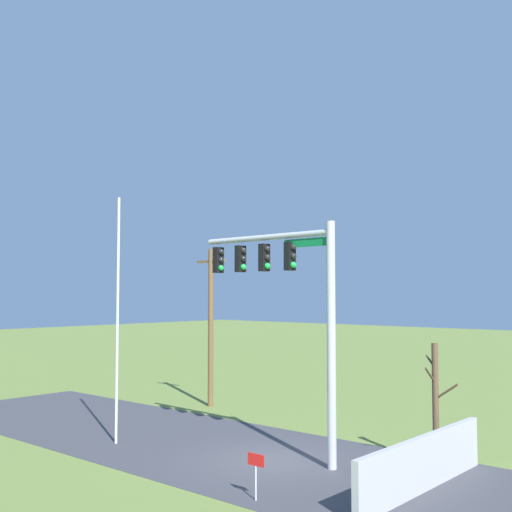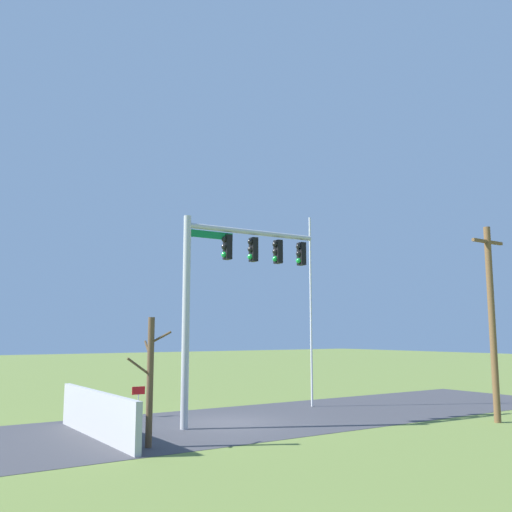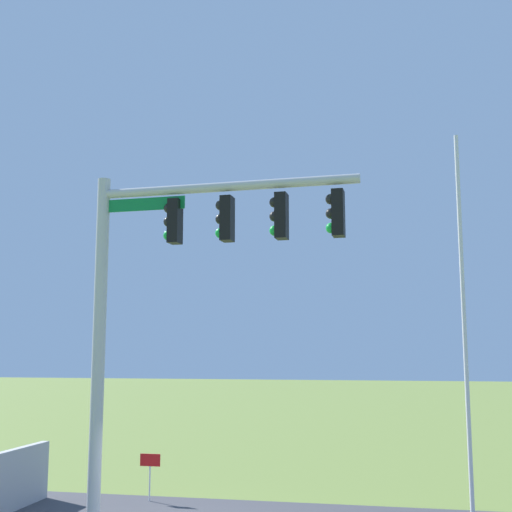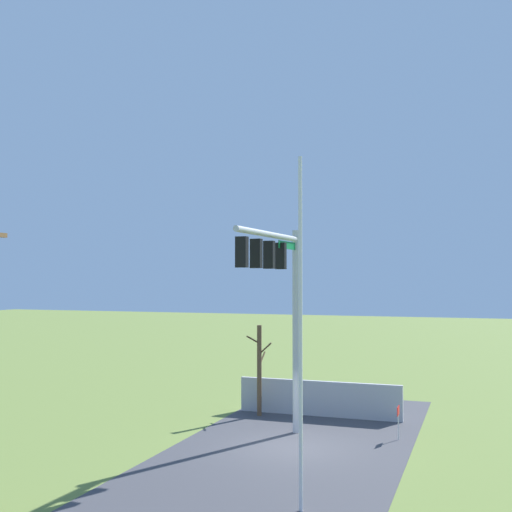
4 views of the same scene
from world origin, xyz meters
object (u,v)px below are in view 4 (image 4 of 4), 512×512
Objects in this scene: flagpole at (300,332)px; bare_tree at (259,369)px; signal_mast at (281,289)px; open_sign at (398,415)px.

bare_tree is at bearing 24.53° from flagpole.
signal_mast is at bearing -151.23° from bare_tree.
open_sign is (-2.19, -6.13, -1.09)m from bare_tree.
bare_tree is at bearing 70.38° from open_sign.
open_sign is (8.04, -1.47, -3.61)m from flagpole.
flagpole reaches higher than signal_mast.
signal_mast is at bearing 115.81° from open_sign.
flagpole reaches higher than open_sign.
signal_mast is 6.69m from flagpole.
bare_tree reaches higher than open_sign.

